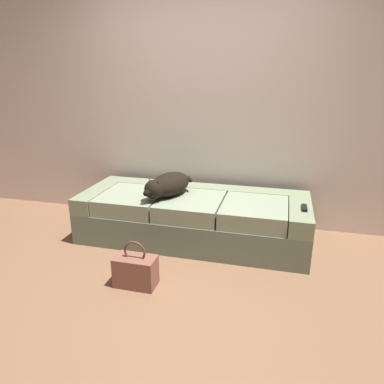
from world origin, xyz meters
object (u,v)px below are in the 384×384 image
Objects in this scene: couch at (193,217)px; dog_dark at (168,185)px; handbag at (136,271)px; tv_remote at (304,208)px.

dog_dark is (-0.23, -0.08, 0.34)m from couch.
tv_remote is at bearing 32.90° from handbag.
tv_remote is 0.40× the size of handbag.
tv_remote reaches higher than couch.
handbag is at bearing -89.44° from dog_dark.
dog_dark is at bearing 177.79° from tv_remote.
couch is 1.06m from tv_remote.
couch is 0.95m from handbag.
dog_dark is 1.26m from tv_remote.
handbag is at bearing -103.77° from couch.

